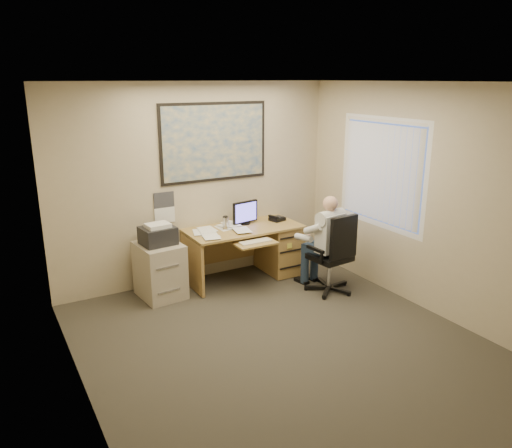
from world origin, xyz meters
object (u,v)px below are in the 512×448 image
desk (264,244)px  filing_cabinet (160,265)px  office_chair (331,269)px  person (329,244)px

desk → filing_cabinet: 1.56m
desk → office_chair: desk is taller
filing_cabinet → person: size_ratio=0.77×
desk → filing_cabinet: bearing=-179.4°
person → filing_cabinet: bearing=145.8°
desk → person: (0.45, -0.93, 0.20)m
office_chair → person: size_ratio=0.84×
filing_cabinet → person: (2.01, -0.91, 0.22)m
desk → office_chair: 1.11m
desk → office_chair: size_ratio=1.48×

